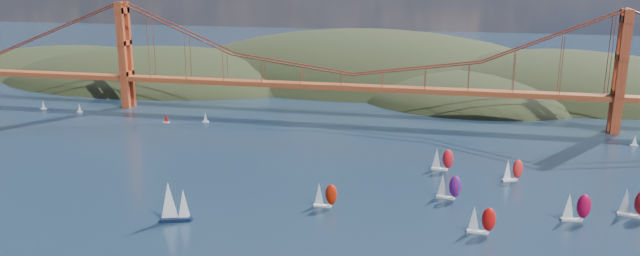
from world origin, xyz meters
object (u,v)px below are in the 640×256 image
Objects in this scene: racer_0 at (325,195)px; racer_4 at (633,202)px; sloop_navy at (173,202)px; racer_2 at (576,207)px; racer_5 at (442,159)px; racer_rwb at (448,186)px; racer_3 at (513,170)px; racer_1 at (481,219)px.

racer_0 is 0.88× the size of racer_4.
racer_2 is at bearing -6.74° from sloop_navy.
racer_rwb is at bearing -78.89° from racer_5.
racer_2 is 1.04× the size of racer_rwb.
racer_3 is at bearing 10.88° from sloop_navy.
racer_0 is at bearing -147.38° from racer_rwb.
racer_4 is 65.91m from racer_5.
racer_0 is 0.96× the size of racer_1.
racer_rwb is at bearing 157.72° from racer_2.
racer_0 is at bearing 7.38° from sloop_navy.
racer_4 is (45.04, 21.97, 0.37)m from racer_1.
racer_rwb is at bearing -158.66° from racer_3.
sloop_navy is 116.23m from racer_3.
sloop_navy is 1.49× the size of racer_5.
racer_2 is 38.56m from racer_rwb.
sloop_navy reaches higher than racer_2.
racer_0 is 48.15m from racer_1.
racer_3 is 25.40m from racer_5.
racer_3 is at bearing 78.44° from racer_1.
racer_2 is 36.12m from racer_3.
racer_4 is (17.38, 6.96, 0.12)m from racer_2.
racer_3 is at bearing 33.30° from racer_0.
racer_rwb is (-21.61, -22.38, 0.23)m from racer_3.
racer_0 is at bearing 170.86° from racer_1.
sloop_navy reaches higher than racer_1.
racer_1 is at bearing -71.69° from racer_5.
racer_5 is at bearing 140.20° from racer_3.
racer_0 is at bearing -122.62° from racer_5.
sloop_navy is at bearing -170.30° from racer_1.
racer_rwb is (-37.19, 10.21, -0.18)m from racer_2.
racer_4 is at bearing -5.49° from sloop_navy.
racer_2 is at bearing 31.18° from racer_1.
racer_2 is at bearing -4.95° from racer_rwb.
racer_1 is 26.96m from racer_rwb.
racer_rwb is at bearing -168.21° from racer_4.
racer_4 reaches higher than racer_1.
sloop_navy reaches higher than racer_3.
sloop_navy is 1.50× the size of racer_rwb.
racer_2 is (74.78, 5.15, 0.44)m from racer_0.
racer_3 is (12.08, 47.60, -0.16)m from racer_1.
racer_3 is at bearing 56.39° from racer_rwb.
sloop_navy is 89.04m from racer_1.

